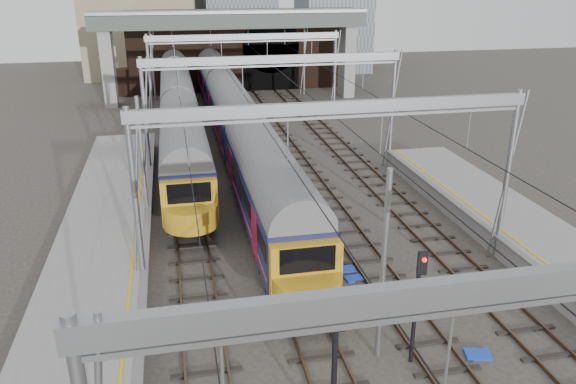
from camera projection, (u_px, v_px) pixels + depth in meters
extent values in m
cube|color=gray|center=(76.00, 372.00, 18.24)|extent=(4.20, 55.00, 1.10)
cube|color=slate|center=(139.00, 351.00, 18.45)|extent=(0.35, 55.00, 0.12)
cube|color=gold|center=(123.00, 351.00, 18.33)|extent=(0.12, 55.00, 0.01)
cube|color=#4C3828|center=(177.00, 221.00, 30.48)|extent=(0.08, 80.00, 0.16)
cube|color=#4C3828|center=(203.00, 219.00, 30.75)|extent=(0.08, 80.00, 0.16)
cube|color=black|center=(190.00, 221.00, 30.64)|extent=(2.40, 80.00, 0.14)
cube|color=#4C3828|center=(250.00, 215.00, 31.24)|extent=(0.08, 80.00, 0.16)
cube|color=#4C3828|center=(275.00, 213.00, 31.51)|extent=(0.08, 80.00, 0.16)
cube|color=black|center=(262.00, 215.00, 31.40)|extent=(2.40, 80.00, 0.14)
cube|color=#4C3828|center=(319.00, 209.00, 32.00)|extent=(0.08, 80.00, 0.16)
cube|color=#4C3828|center=(343.00, 207.00, 32.27)|extent=(0.08, 80.00, 0.16)
cube|color=black|center=(331.00, 210.00, 32.16)|extent=(2.40, 80.00, 0.14)
cube|color=#4C3828|center=(385.00, 204.00, 32.76)|extent=(0.08, 80.00, 0.16)
cube|color=#4C3828|center=(408.00, 202.00, 33.04)|extent=(0.08, 80.00, 0.16)
cube|color=black|center=(397.00, 204.00, 32.93)|extent=(2.40, 80.00, 0.14)
cube|color=gray|center=(561.00, 279.00, 9.88)|extent=(16.80, 0.28, 0.50)
cylinder|color=gray|center=(136.00, 205.00, 22.39)|extent=(0.24, 0.24, 8.00)
cylinder|color=gray|center=(507.00, 177.00, 25.51)|extent=(0.24, 0.24, 8.00)
cube|color=gray|center=(336.00, 107.00, 22.65)|extent=(16.80, 0.28, 0.50)
cylinder|color=gray|center=(146.00, 121.00, 35.17)|extent=(0.24, 0.24, 8.00)
cylinder|color=gray|center=(392.00, 109.00, 38.29)|extent=(0.24, 0.24, 8.00)
cube|color=gray|center=(274.00, 59.00, 35.42)|extent=(16.80, 0.28, 0.50)
cylinder|color=gray|center=(150.00, 82.00, 47.94)|extent=(0.24, 0.24, 8.00)
cylinder|color=gray|center=(335.00, 76.00, 51.06)|extent=(0.24, 0.24, 8.00)
cube|color=gray|center=(244.00, 37.00, 48.20)|extent=(16.80, 0.28, 0.50)
cylinder|color=gray|center=(152.00, 62.00, 58.89)|extent=(0.24, 0.24, 8.00)
cylinder|color=gray|center=(304.00, 58.00, 62.01)|extent=(0.24, 0.24, 8.00)
cube|color=gray|center=(229.00, 25.00, 59.15)|extent=(16.80, 0.28, 0.50)
cube|color=black|center=(183.00, 123.00, 28.65)|extent=(0.03, 80.00, 0.03)
cube|color=black|center=(261.00, 120.00, 29.42)|extent=(0.03, 80.00, 0.03)
cube|color=black|center=(334.00, 116.00, 30.18)|extent=(0.03, 80.00, 0.03)
cube|color=black|center=(404.00, 112.00, 30.94)|extent=(0.03, 80.00, 0.03)
cube|color=black|center=(244.00, 50.00, 64.30)|extent=(26.00, 2.00, 9.00)
cube|color=black|center=(271.00, 67.00, 64.63)|extent=(6.50, 0.10, 5.20)
cylinder|color=black|center=(271.00, 44.00, 63.69)|extent=(6.50, 0.10, 6.50)
cube|color=black|center=(138.00, 82.00, 62.19)|extent=(6.00, 1.50, 3.00)
cube|color=gray|center=(108.00, 65.00, 56.21)|extent=(1.20, 2.50, 8.20)
cube|color=gray|center=(347.00, 58.00, 60.97)|extent=(1.20, 2.50, 8.20)
cube|color=#4D5751|center=(231.00, 21.00, 57.10)|extent=(28.00, 3.00, 1.40)
cube|color=gray|center=(231.00, 12.00, 56.78)|extent=(28.00, 3.00, 0.30)
cube|color=black|center=(223.00, 116.00, 51.85)|extent=(2.22, 65.67, 0.70)
cube|color=#15204A|center=(222.00, 96.00, 51.16)|extent=(2.82, 65.67, 2.52)
cylinder|color=slate|center=(221.00, 82.00, 50.70)|extent=(2.76, 65.17, 2.76)
cube|color=black|center=(222.00, 92.00, 51.01)|extent=(2.84, 64.47, 0.76)
cube|color=#D1415B|center=(222.00, 104.00, 51.41)|extent=(2.84, 64.67, 0.12)
cube|color=#C48E19|center=(306.00, 272.00, 21.10)|extent=(2.76, 0.60, 2.32)
cube|color=black|center=(308.00, 260.00, 20.72)|extent=(2.12, 0.08, 1.01)
cube|color=black|center=(179.00, 120.00, 50.57)|extent=(2.21, 48.96, 0.70)
cube|color=#15204A|center=(177.00, 99.00, 49.89)|extent=(2.81, 48.96, 2.51)
cylinder|color=slate|center=(176.00, 85.00, 49.43)|extent=(2.75, 48.46, 2.75)
cube|color=black|center=(177.00, 95.00, 49.74)|extent=(2.83, 47.76, 0.75)
cube|color=#D1415B|center=(178.00, 107.00, 50.14)|extent=(2.83, 47.96, 0.12)
cube|color=#C48E19|center=(190.00, 203.00, 27.45)|extent=(2.75, 0.60, 2.31)
cube|color=black|center=(189.00, 193.00, 27.07)|extent=(2.11, 0.08, 1.00)
cylinder|color=black|center=(334.00, 377.00, 15.22)|extent=(0.16, 0.16, 4.80)
cube|color=black|center=(338.00, 315.00, 14.29)|extent=(0.37, 0.22, 0.90)
sphere|color=red|center=(340.00, 311.00, 14.11)|extent=(0.18, 0.18, 0.18)
cylinder|color=black|center=(415.00, 309.00, 18.82)|extent=(0.14, 0.14, 4.23)
cube|color=black|center=(422.00, 263.00, 17.99)|extent=(0.34, 0.25, 0.79)
sphere|color=red|center=(424.00, 260.00, 17.82)|extent=(0.16, 0.16, 0.16)
cube|color=blue|center=(354.00, 279.00, 24.81)|extent=(0.82, 0.62, 0.09)
cube|color=blue|center=(345.00, 270.00, 25.56)|extent=(0.92, 0.67, 0.11)
cube|color=blue|center=(478.00, 354.00, 19.86)|extent=(1.01, 0.82, 0.11)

